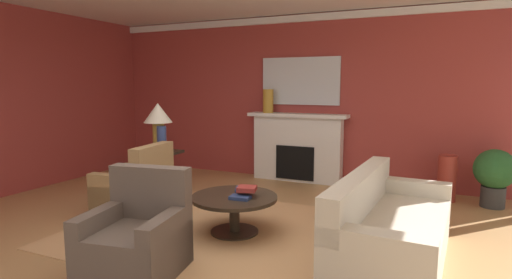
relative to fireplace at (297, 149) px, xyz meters
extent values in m
plane|color=tan|center=(-0.03, -3.08, -0.58)|extent=(9.81, 9.81, 0.00)
cube|color=#9E3833|center=(-0.03, 0.21, 0.90)|extent=(8.14, 0.12, 2.96)
cube|color=#9E3833|center=(-3.87, -2.78, 0.90)|extent=(0.12, 7.06, 2.96)
cube|color=white|center=(-0.03, 0.13, 2.30)|extent=(8.14, 0.08, 0.12)
cube|color=tan|center=(0.17, -2.79, -0.57)|extent=(3.76, 2.74, 0.01)
cube|color=white|center=(0.00, 0.01, 0.00)|extent=(1.60, 0.25, 1.16)
cube|color=black|center=(0.00, -0.01, -0.23)|extent=(0.70, 0.26, 0.60)
cube|color=white|center=(0.00, -0.02, 0.61)|extent=(1.80, 0.35, 0.06)
cube|color=silver|center=(0.00, 0.12, 1.21)|extent=(1.43, 0.04, 0.84)
cube|color=beige|center=(1.94, -2.81, -0.35)|extent=(1.04, 2.16, 0.45)
cube|color=beige|center=(1.59, -2.79, 0.07)|extent=(0.34, 2.11, 0.40)
cube|color=beige|center=(1.88, -3.76, -0.27)|extent=(0.91, 0.26, 0.62)
cube|color=beige|center=(2.01, -1.86, -0.27)|extent=(0.91, 0.26, 0.62)
cube|color=#9E7A4C|center=(-1.42, -2.69, -0.36)|extent=(0.88, 0.88, 0.44)
cube|color=#9E7A4C|center=(-1.10, -2.66, 0.12)|extent=(0.24, 0.81, 0.51)
cube|color=#9E7A4C|center=(-1.45, -2.36, -0.28)|extent=(0.81, 0.22, 0.60)
cube|color=#9E7A4C|center=(-1.38, -3.02, -0.28)|extent=(0.81, 0.22, 0.60)
cube|color=brown|center=(-0.18, -4.09, -0.36)|extent=(0.92, 0.92, 0.44)
cube|color=brown|center=(-0.23, -3.77, 0.12)|extent=(0.82, 0.29, 0.51)
cube|color=brown|center=(-0.50, -4.14, -0.28)|extent=(0.27, 0.81, 0.60)
cube|color=brown|center=(0.15, -4.04, -0.28)|extent=(0.27, 0.81, 0.60)
cylinder|color=#2D2319|center=(0.17, -2.79, -0.15)|extent=(1.00, 1.00, 0.04)
cylinder|color=#2D2319|center=(0.17, -2.79, -0.37)|extent=(0.12, 0.12, 0.41)
cylinder|color=#2D2319|center=(0.17, -2.79, -0.56)|extent=(0.56, 0.56, 0.03)
cube|color=#2D2319|center=(-1.65, -1.81, 0.10)|extent=(0.56, 0.56, 0.04)
cube|color=#2D2319|center=(-1.65, -1.81, -0.25)|extent=(0.10, 0.10, 0.66)
cube|color=#2D2319|center=(-1.65, -1.81, -0.56)|extent=(0.45, 0.45, 0.04)
cylinder|color=#B28E38|center=(-1.65, -1.81, 0.35)|extent=(0.18, 0.18, 0.45)
cone|color=beige|center=(-1.65, -1.81, 0.72)|extent=(0.44, 0.44, 0.30)
cylinder|color=navy|center=(-1.50, -1.93, 0.33)|extent=(0.14, 0.14, 0.41)
cylinder|color=#B7892D|center=(-0.55, -0.05, 0.86)|extent=(0.19, 0.19, 0.42)
cylinder|color=#9E3328|center=(2.44, -0.30, -0.23)|extent=(0.27, 0.27, 0.69)
cube|color=navy|center=(0.29, -2.88, -0.11)|extent=(0.24, 0.17, 0.04)
cube|color=navy|center=(0.23, -2.66, -0.07)|extent=(0.25, 0.25, 0.04)
cube|color=maroon|center=(0.32, -2.77, -0.03)|extent=(0.25, 0.24, 0.05)
cylinder|color=#333333|center=(3.04, -0.37, -0.43)|extent=(0.32, 0.32, 0.30)
sphere|color=#28602D|center=(3.04, -0.37, -0.03)|extent=(0.56, 0.56, 0.56)
camera|label=1|loc=(2.26, -6.80, 1.15)|focal=28.20mm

